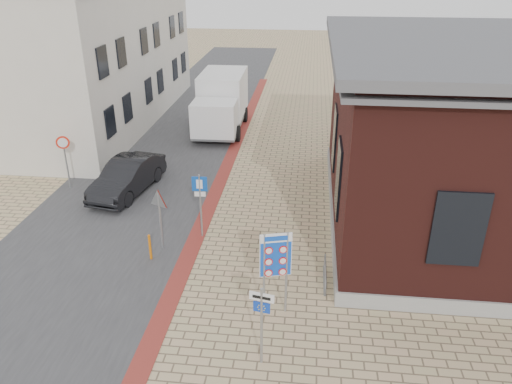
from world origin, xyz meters
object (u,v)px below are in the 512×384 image
at_px(sedan, 127,177).
at_px(essen_sign, 262,315).
at_px(box_truck, 221,102).
at_px(bollard, 150,247).
at_px(border_sign, 276,257).
at_px(parking_sign, 200,195).

relative_size(sedan, essen_sign, 1.94).
distance_m(box_truck, bollard, 14.06).
distance_m(border_sign, parking_sign, 4.99).
bearing_deg(sedan, essen_sign, -44.25).
relative_size(essen_sign, bollard, 2.41).
bearing_deg(box_truck, essen_sign, -77.91).
xyz_separation_m(sedan, border_sign, (6.94, -7.36, 1.15)).
distance_m(sedan, box_truck, 9.35).
height_order(essen_sign, bollard, essen_sign).
relative_size(border_sign, parking_sign, 1.07).
relative_size(box_truck, border_sign, 2.33).
xyz_separation_m(box_truck, parking_sign, (1.40, -12.31, 0.03)).
relative_size(box_truck, essen_sign, 2.68).
xyz_separation_m(border_sign, parking_sign, (-2.98, 4.00, -0.21)).
relative_size(border_sign, bollard, 2.77).
height_order(sedan, essen_sign, essen_sign).
bearing_deg(essen_sign, sedan, 136.94).
bearing_deg(parking_sign, box_truck, 93.52).
xyz_separation_m(sedan, essen_sign, (6.76, -9.36, 0.77)).
bearing_deg(sedan, border_sign, -36.76).
relative_size(sedan, box_truck, 0.72).
bearing_deg(border_sign, parking_sign, 111.53).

